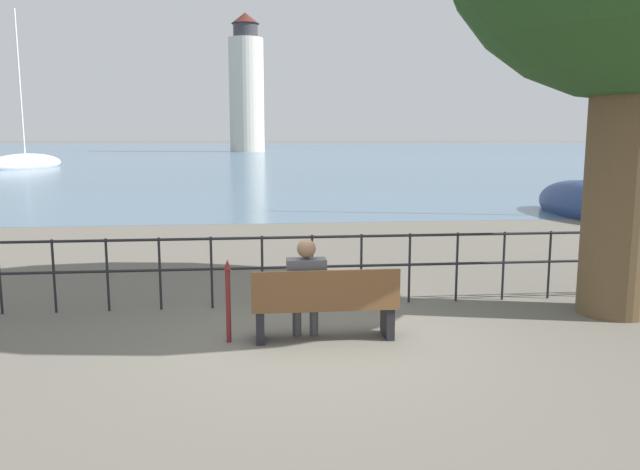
% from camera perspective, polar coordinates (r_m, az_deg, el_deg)
% --- Properties ---
extents(ground_plane, '(1000.00, 1000.00, 0.00)m').
position_cam_1_polar(ground_plane, '(7.81, 0.40, -9.42)').
color(ground_plane, '#605B51').
extents(harbor_water, '(600.00, 300.00, 0.01)m').
position_cam_1_polar(harbor_water, '(167.88, -5.98, 7.99)').
color(harbor_water, slate).
rests_on(harbor_water, ground_plane).
extents(park_bench, '(1.78, 0.45, 0.90)m').
position_cam_1_polar(park_bench, '(7.62, 0.46, -6.48)').
color(park_bench, brown).
rests_on(park_bench, ground_plane).
extents(seated_person_left, '(0.47, 0.35, 1.25)m').
position_cam_1_polar(seated_person_left, '(7.61, -1.26, -4.50)').
color(seated_person_left, '#4C4C51').
rests_on(seated_person_left, ground_plane).
extents(promenade_railing, '(11.72, 0.04, 1.05)m').
position_cam_1_polar(promenade_railing, '(9.13, -0.72, -2.21)').
color(promenade_railing, black).
rests_on(promenade_railing, ground_plane).
extents(closed_umbrella, '(0.09, 0.09, 1.02)m').
position_cam_1_polar(closed_umbrella, '(7.59, -8.40, -5.57)').
color(closed_umbrella, maroon).
rests_on(closed_umbrella, ground_plane).
extents(sailboat_0, '(5.12, 8.89, 13.09)m').
position_cam_1_polar(sailboat_0, '(56.89, -25.33, 5.95)').
color(sailboat_0, silver).
rests_on(sailboat_0, ground_plane).
extents(sailboat_2, '(1.74, 5.75, 9.08)m').
position_cam_1_polar(sailboat_2, '(21.41, 23.08, 2.58)').
color(sailboat_2, navy).
rests_on(sailboat_2, ground_plane).
extents(harbor_lighthouse, '(6.09, 6.09, 23.94)m').
position_cam_1_polar(harbor_lighthouse, '(113.60, -6.74, 13.20)').
color(harbor_lighthouse, beige).
rests_on(harbor_lighthouse, ground_plane).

